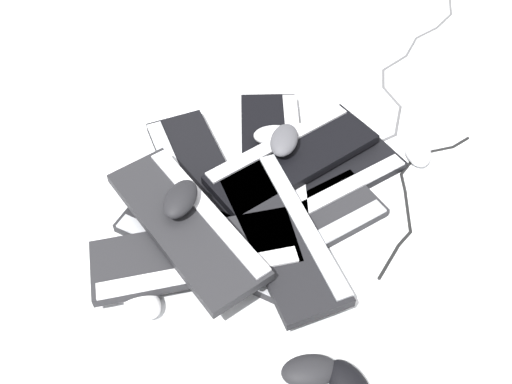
# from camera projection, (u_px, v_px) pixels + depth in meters

# --- Properties ---
(ground_plane) EXTENTS (3.20, 3.20, 0.00)m
(ground_plane) POSITION_uv_depth(u_px,v_px,m) (285.00, 224.00, 1.33)
(ground_plane) COLOR white
(keyboard_0) EXTENTS (0.45, 0.20, 0.03)m
(keyboard_0) POSITION_uv_depth(u_px,v_px,m) (273.00, 154.00, 1.45)
(keyboard_0) COLOR black
(keyboard_0) RESTS_ON ground
(keyboard_1) EXTENTS (0.46, 0.26, 0.03)m
(keyboard_1) POSITION_uv_depth(u_px,v_px,m) (198.00, 176.00, 1.40)
(keyboard_1) COLOR black
(keyboard_1) RESTS_ON ground
(keyboard_2) EXTENTS (0.37, 0.45, 0.03)m
(keyboard_2) POSITION_uv_depth(u_px,v_px,m) (212.00, 242.00, 1.28)
(keyboard_2) COLOR #232326
(keyboard_2) RESTS_ON ground
(keyboard_3) EXTENTS (0.32, 0.46, 0.03)m
(keyboard_3) POSITION_uv_depth(u_px,v_px,m) (294.00, 232.00, 1.30)
(keyboard_3) COLOR #232326
(keyboard_3) RESTS_ON ground
(keyboard_4) EXTENTS (0.32, 0.46, 0.03)m
(keyboard_4) POSITION_uv_depth(u_px,v_px,m) (319.00, 183.00, 1.39)
(keyboard_4) COLOR black
(keyboard_4) RESTS_ON ground
(keyboard_5) EXTENTS (0.34, 0.46, 0.03)m
(keyboard_5) POSITION_uv_depth(u_px,v_px,m) (292.00, 158.00, 1.40)
(keyboard_5) COLOR black
(keyboard_5) RESTS_ON keyboard_4
(keyboard_6) EXTENTS (0.19, 0.45, 0.03)m
(keyboard_6) POSITION_uv_depth(u_px,v_px,m) (196.00, 255.00, 1.22)
(keyboard_6) COLOR #232326
(keyboard_6) RESTS_ON keyboard_2
(keyboard_7) EXTENTS (0.46, 0.34, 0.03)m
(keyboard_7) POSITION_uv_depth(u_px,v_px,m) (186.00, 223.00, 1.24)
(keyboard_7) COLOR #232326
(keyboard_7) RESTS_ON keyboard_6
(keyboard_8) EXTENTS (0.46, 0.25, 0.03)m
(keyboard_8) POSITION_uv_depth(u_px,v_px,m) (280.00, 231.00, 1.26)
(keyboard_8) COLOR black
(keyboard_8) RESTS_ON keyboard_3
(mouse_0) EXTENTS (0.13, 0.11, 0.04)m
(mouse_0) POSITION_uv_depth(u_px,v_px,m) (181.00, 199.00, 1.23)
(mouse_0) COLOR black
(mouse_0) RESTS_ON keyboard_7
(mouse_1) EXTENTS (0.13, 0.10, 0.04)m
(mouse_1) POSITION_uv_depth(u_px,v_px,m) (284.00, 140.00, 1.39)
(mouse_1) COLOR #4C4C51
(mouse_1) RESTS_ON keyboard_5
(mouse_2) EXTENTS (0.12, 0.08, 0.04)m
(mouse_2) POSITION_uv_depth(u_px,v_px,m) (417.00, 150.00, 1.45)
(mouse_2) COLOR silver
(mouse_2) RESTS_ON ground
(mouse_4) EXTENTS (0.07, 0.11, 0.04)m
(mouse_4) POSITION_uv_depth(u_px,v_px,m) (310.00, 371.00, 1.08)
(mouse_4) COLOR black
(mouse_4) RESTS_ON ground
(mouse_5) EXTENTS (0.13, 0.12, 0.04)m
(mouse_5) POSITION_uv_depth(u_px,v_px,m) (141.00, 299.00, 1.18)
(mouse_5) COLOR silver
(mouse_5) RESTS_ON ground
(mouse_6) EXTENTS (0.08, 0.12, 0.04)m
(mouse_6) POSITION_uv_depth(u_px,v_px,m) (275.00, 136.00, 1.45)
(mouse_6) COLOR silver
(mouse_6) RESTS_ON keyboard_0
(cable_0) EXTENTS (0.40, 0.36, 0.01)m
(cable_0) POSITION_uv_depth(u_px,v_px,m) (416.00, 192.00, 1.38)
(cable_0) COLOR black
(cable_0) RESTS_ON ground
(cable_1) EXTENTS (0.81, 0.56, 0.01)m
(cable_1) POSITION_uv_depth(u_px,v_px,m) (409.00, 71.00, 1.69)
(cable_1) COLOR #59595B
(cable_1) RESTS_ON ground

